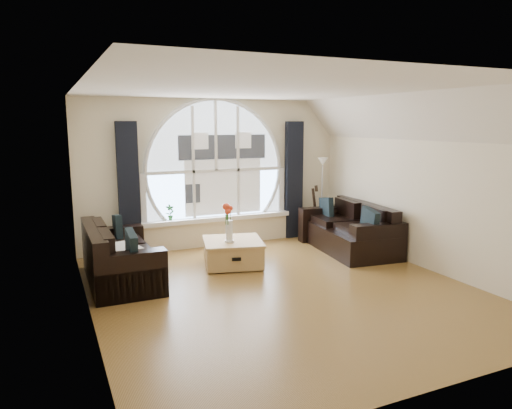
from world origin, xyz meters
name	(u,v)px	position (x,y,z in m)	size (l,w,h in m)	color
ground	(283,289)	(0.00, 0.00, 0.00)	(5.00, 5.50, 0.01)	brown
ceiling	(285,89)	(0.00, 0.00, 2.70)	(5.00, 5.50, 0.01)	silver
wall_back	(215,173)	(0.00, 2.75, 1.35)	(5.00, 0.01, 2.70)	beige
wall_front	(441,238)	(0.00, -2.75, 1.35)	(5.00, 0.01, 2.70)	beige
wall_left	(85,206)	(-2.50, 0.00, 1.35)	(0.01, 5.50, 2.70)	beige
wall_right	(427,183)	(2.50, 0.00, 1.35)	(0.01, 5.50, 2.70)	beige
attic_slope	(416,117)	(2.20, 0.00, 2.35)	(0.92, 5.50, 0.72)	silver
arched_window	(215,158)	(0.00, 2.72, 1.62)	(2.60, 0.06, 2.15)	silver
window_sill	(218,218)	(0.00, 2.65, 0.51)	(2.90, 0.22, 0.08)	white
window_frame	(216,158)	(0.00, 2.69, 1.62)	(2.76, 0.08, 2.15)	white
neighbor_house	(223,165)	(0.15, 2.71, 1.50)	(1.70, 0.02, 1.50)	silver
curtain_left	(129,190)	(-1.60, 2.63, 1.15)	(0.35, 0.12, 2.30)	black
curtain_right	(294,180)	(1.60, 2.63, 1.15)	(0.35, 0.12, 2.30)	black
sofa_left	(121,254)	(-1.96, 1.28, 0.40)	(0.92, 1.85, 0.82)	black
sofa_right	(348,229)	(2.00, 1.31, 0.40)	(0.95, 1.91, 0.85)	black
coffee_chest	(233,251)	(-0.21, 1.35, 0.23)	(0.92, 0.92, 0.45)	tan
throw_blanket	(120,251)	(-2.00, 1.07, 0.50)	(0.55, 0.55, 0.10)	silver
vase_flowers	(229,218)	(-0.30, 1.27, 0.80)	(0.24, 0.24, 0.70)	white
floor_lamp	(322,198)	(2.10, 2.38, 0.80)	(0.24, 0.24, 1.60)	#B2B2B2
guitar	(313,211)	(1.95, 2.46, 0.53)	(0.36, 0.24, 1.06)	brown
potted_plant	(170,212)	(-0.90, 2.65, 0.69)	(0.15, 0.10, 0.29)	#1E6023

